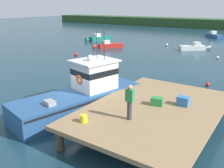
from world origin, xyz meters
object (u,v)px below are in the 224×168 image
at_px(crate_stack_mid_dock, 183,101).
at_px(moored_boat_far_left, 108,45).
at_px(bait_bucket, 84,119).
at_px(moored_boat_far_right, 214,35).
at_px(mooring_buoy_channel_marker, 218,58).
at_px(mooring_buoy_inshore, 167,45).
at_px(mooring_buoy_outer, 208,84).
at_px(moored_boat_mid_harbor, 99,38).
at_px(crate_single_far, 157,101).
at_px(main_fishing_boat, 87,94).
at_px(moored_boat_near_channel, 194,47).
at_px(mooring_buoy_spare_mooring, 76,54).
at_px(deckhand_by_the_boat, 130,102).

relative_size(crate_stack_mid_dock, moored_boat_far_left, 0.15).
height_order(bait_bucket, moored_boat_far_right, bait_bucket).
bearing_deg(crate_stack_mid_dock, mooring_buoy_channel_marker, 96.82).
bearing_deg(bait_bucket, mooring_buoy_inshore, 105.47).
xyz_separation_m(bait_bucket, mooring_buoy_outer, (2.39, 12.06, -1.21)).
height_order(crate_stack_mid_dock, moored_boat_mid_harbor, crate_stack_mid_dock).
relative_size(crate_stack_mid_dock, mooring_buoy_channel_marker, 1.77).
xyz_separation_m(moored_boat_mid_harbor, mooring_buoy_inshore, (12.44, 1.09, -0.24)).
bearing_deg(mooring_buoy_inshore, crate_single_far, -68.80).
bearing_deg(moored_boat_far_right, main_fishing_boat, -87.28).
relative_size(moored_boat_mid_harbor, moored_boat_near_channel, 1.25).
bearing_deg(moored_boat_mid_harbor, mooring_buoy_outer, -35.00).
distance_m(moored_boat_far_left, mooring_buoy_outer, 19.95).
xyz_separation_m(bait_bucket, moored_boat_far_right, (-4.53, 44.02, -0.94)).
relative_size(moored_boat_near_channel, mooring_buoy_outer, 12.19).
xyz_separation_m(crate_stack_mid_dock, mooring_buoy_spare_mooring, (-17.47, 11.08, -1.22)).
bearing_deg(mooring_buoy_spare_mooring, mooring_buoy_channel_marker, 27.93).
distance_m(moored_boat_far_right, mooring_buoy_outer, 32.70).
xyz_separation_m(deckhand_by_the_boat, moored_boat_far_right, (-6.04, 42.64, -1.63)).
distance_m(crate_stack_mid_dock, moored_boat_near_channel, 24.53).
height_order(crate_single_far, crate_stack_mid_dock, crate_stack_mid_dock).
distance_m(moored_boat_far_left, moored_boat_near_channel, 12.31).
xyz_separation_m(bait_bucket, moored_boat_near_channel, (-3.45, 27.99, -0.98)).
distance_m(main_fishing_boat, bait_bucket, 4.21).
height_order(moored_boat_far_left, mooring_buoy_spare_mooring, moored_boat_far_left).
bearing_deg(moored_boat_far_left, mooring_buoy_channel_marker, 3.17).
distance_m(bait_bucket, mooring_buoy_spare_mooring, 21.19).
distance_m(moored_boat_far_right, mooring_buoy_channel_marker, 21.21).
relative_size(deckhand_by_the_boat, mooring_buoy_outer, 4.96).
relative_size(crate_single_far, moored_boat_mid_harbor, 0.12).
xyz_separation_m(main_fishing_boat, mooring_buoy_inshore, (-5.49, 25.91, -0.81)).
distance_m(moored_boat_near_channel, mooring_buoy_channel_marker, 6.14).
bearing_deg(deckhand_by_the_boat, moored_boat_mid_harbor, 129.50).
xyz_separation_m(crate_single_far, mooring_buoy_inshore, (-9.92, 25.59, -1.21)).
bearing_deg(moored_boat_far_right, mooring_buoy_outer, -77.78).
bearing_deg(main_fishing_boat, mooring_buoy_inshore, 101.96).
relative_size(mooring_buoy_inshore, mooring_buoy_spare_mooring, 0.93).
bearing_deg(mooring_buoy_channel_marker, moored_boat_mid_harbor, 167.64).
bearing_deg(moored_boat_mid_harbor, mooring_buoy_inshore, 4.99).
height_order(crate_single_far, mooring_buoy_channel_marker, crate_single_far).
relative_size(moored_boat_near_channel, moored_boat_far_right, 0.93).
height_order(main_fishing_boat, mooring_buoy_channel_marker, main_fishing_boat).
height_order(crate_stack_mid_dock, moored_boat_near_channel, crate_stack_mid_dock).
relative_size(mooring_buoy_spare_mooring, mooring_buoy_channel_marker, 1.27).
relative_size(moored_boat_far_left, mooring_buoy_spare_mooring, 9.49).
distance_m(crate_single_far, mooring_buoy_outer, 8.56).
xyz_separation_m(moored_boat_mid_harbor, mooring_buoy_outer, (22.92, -16.05, -0.27)).
bearing_deg(mooring_buoy_channel_marker, bait_bucket, -91.67).
distance_m(moored_boat_far_left, mooring_buoy_spare_mooring, 7.21).
xyz_separation_m(mooring_buoy_spare_mooring, mooring_buoy_channel_marker, (15.18, 8.05, -0.05)).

